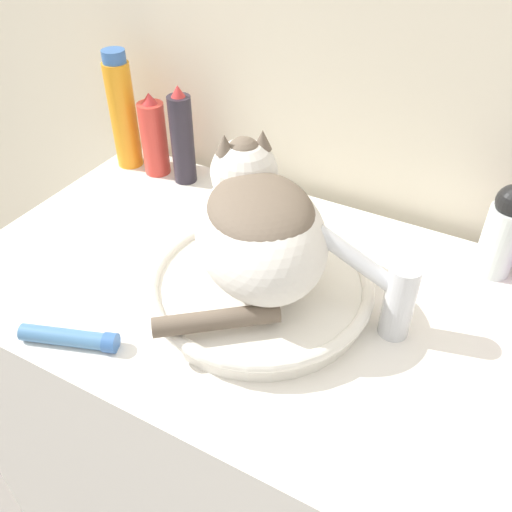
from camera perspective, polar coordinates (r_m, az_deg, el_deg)
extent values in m
cube|color=beige|center=(0.98, 13.71, 22.02)|extent=(8.00, 0.05, 2.40)
cube|color=white|center=(1.20, 2.68, -20.02)|extent=(1.09, 0.57, 0.89)
cylinder|color=white|center=(0.84, 0.43, -3.60)|extent=(0.33, 0.33, 0.03)
torus|color=white|center=(0.83, 0.44, -2.73)|extent=(0.35, 0.35, 0.02)
ellipsoid|color=silver|center=(0.77, 0.47, 2.12)|extent=(0.30, 0.31, 0.15)
ellipsoid|color=#6B5B4C|center=(0.75, 0.49, 4.73)|extent=(0.23, 0.24, 0.07)
sphere|color=silver|center=(0.83, -1.26, 8.78)|extent=(0.10, 0.10, 0.10)
sphere|color=#6B5B4C|center=(0.81, -1.28, 10.51)|extent=(0.06, 0.06, 0.06)
cone|color=#6B5B4C|center=(0.81, 0.70, 12.17)|extent=(0.03, 0.03, 0.03)
cone|color=#6B5B4C|center=(0.80, -3.34, 11.70)|extent=(0.03, 0.03, 0.03)
cylinder|color=#6B5B4C|center=(0.74, -4.16, -6.72)|extent=(0.15, 0.13, 0.03)
cylinder|color=silver|center=(0.80, 14.58, -5.76)|extent=(0.04, 0.04, 0.08)
cylinder|color=silver|center=(0.75, 10.87, -0.62)|extent=(0.14, 0.04, 0.09)
cylinder|color=silver|center=(0.76, 15.32, -2.45)|extent=(0.04, 0.04, 0.04)
cylinder|color=#28232D|center=(1.10, -7.76, 11.97)|extent=(0.05, 0.05, 0.18)
cone|color=red|center=(1.06, -8.24, 16.82)|extent=(0.03, 0.03, 0.02)
cylinder|color=orange|center=(1.18, -13.78, 14.11)|extent=(0.05, 0.05, 0.22)
cylinder|color=#3866AD|center=(1.14, -14.76, 19.67)|extent=(0.05, 0.05, 0.02)
cylinder|color=#DB3D33|center=(1.15, -10.67, 12.01)|extent=(0.05, 0.05, 0.15)
cone|color=red|center=(1.11, -11.21, 15.98)|extent=(0.03, 0.03, 0.02)
cylinder|color=silver|center=(0.95, 24.30, 1.46)|extent=(0.06, 0.06, 0.12)
cylinder|color=#4C7FB2|center=(0.82, -19.67, -8.01)|extent=(0.13, 0.07, 0.03)
cylinder|color=#3866AD|center=(0.79, -15.05, -8.80)|extent=(0.03, 0.03, 0.03)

